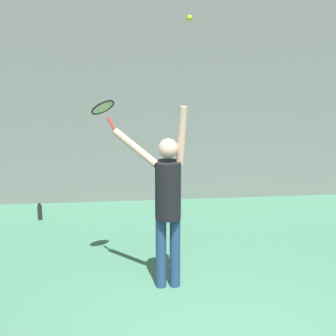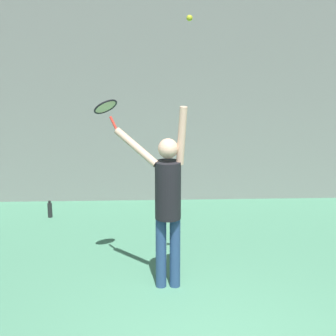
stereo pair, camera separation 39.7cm
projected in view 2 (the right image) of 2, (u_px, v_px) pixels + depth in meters
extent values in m
cube|color=gray|center=(186.00, 57.00, 10.20)|extent=(18.00, 0.10, 5.00)
cylinder|color=#2D4C7F|center=(161.00, 253.00, 7.42)|extent=(0.13, 0.13, 0.90)
cylinder|color=#2D4C7F|center=(175.00, 252.00, 7.42)|extent=(0.13, 0.13, 0.90)
cylinder|color=black|center=(168.00, 190.00, 7.21)|extent=(0.31, 0.31, 0.70)
sphere|color=beige|center=(168.00, 148.00, 7.07)|extent=(0.24, 0.24, 0.24)
cylinder|color=beige|center=(182.00, 136.00, 7.02)|extent=(0.17, 0.16, 0.69)
cylinder|color=beige|center=(136.00, 147.00, 7.25)|extent=(0.56, 0.48, 0.41)
cylinder|color=red|center=(114.00, 124.00, 7.40)|extent=(0.12, 0.14, 0.17)
torus|color=black|center=(106.00, 107.00, 7.46)|extent=(0.40, 0.40, 0.22)
cylinder|color=beige|center=(106.00, 107.00, 7.46)|extent=(0.34, 0.33, 0.17)
sphere|color=#CCDB2D|center=(190.00, 18.00, 6.64)|extent=(0.07, 0.07, 0.07)
cylinder|color=#262628|center=(50.00, 210.00, 9.91)|extent=(0.07, 0.07, 0.24)
cylinder|color=black|center=(49.00, 202.00, 9.87)|extent=(0.04, 0.04, 0.04)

